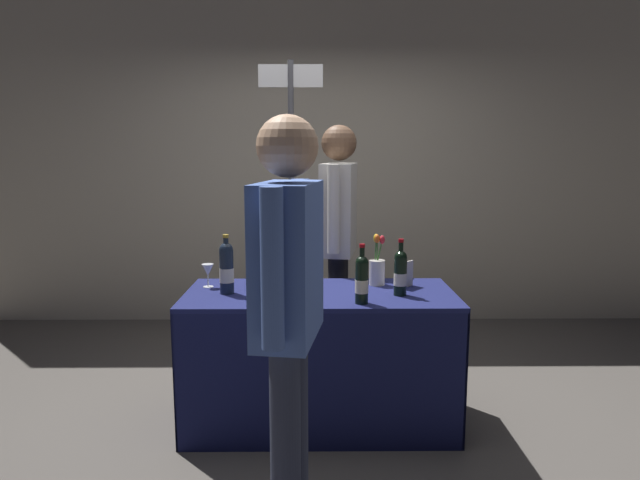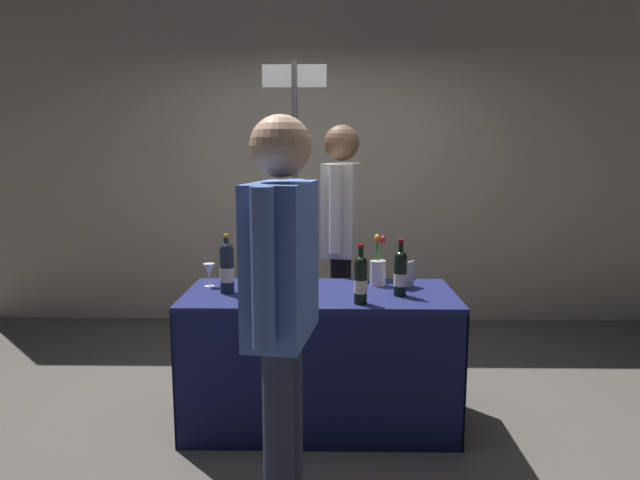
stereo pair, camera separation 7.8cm
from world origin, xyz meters
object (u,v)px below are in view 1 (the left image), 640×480
at_px(featured_wine_bottle, 255,263).
at_px(display_bottle_0, 285,272).
at_px(flower_vase, 377,269).
at_px(vendor_presenter, 339,226).
at_px(tasting_table, 320,334).
at_px(wine_glass_mid, 208,271).
at_px(wine_glass_near_vendor, 285,272).
at_px(wine_glass_near_taster, 269,268).
at_px(taster_foreground_right, 289,292).
at_px(booth_signpost, 291,185).

bearing_deg(featured_wine_bottle, display_bottle_0, -50.33).
bearing_deg(flower_vase, featured_wine_bottle, -174.28).
bearing_deg(vendor_presenter, tasting_table, -1.16).
relative_size(tasting_table, wine_glass_mid, 11.10).
bearing_deg(display_bottle_0, wine_glass_near_vendor, 92.34).
bearing_deg(featured_wine_bottle, wine_glass_mid, 174.80).
bearing_deg(wine_glass_near_taster, featured_wine_bottle, -132.04).
bearing_deg(wine_glass_mid, vendor_presenter, 37.32).
bearing_deg(wine_glass_mid, flower_vase, 2.70).
bearing_deg(wine_glass_near_taster, taster_foreground_right, -81.54).
distance_m(featured_wine_bottle, vendor_presenter, 0.83).
relative_size(featured_wine_bottle, vendor_presenter, 0.20).
xyz_separation_m(display_bottle_0, wine_glass_near_vendor, (-0.01, 0.23, -0.05)).
distance_m(tasting_table, featured_wine_bottle, 0.56).
relative_size(tasting_table, taster_foreground_right, 0.90).
relative_size(wine_glass_mid, flower_vase, 0.45).
relative_size(wine_glass_near_vendor, wine_glass_mid, 1.02).
relative_size(wine_glass_near_taster, flower_vase, 0.46).
relative_size(tasting_table, featured_wine_bottle, 4.34).
distance_m(tasting_table, display_bottle_0, 0.46).
relative_size(flower_vase, vendor_presenter, 0.18).
bearing_deg(vendor_presenter, flower_vase, 29.79).
height_order(wine_glass_near_taster, vendor_presenter, vendor_presenter).
height_order(tasting_table, flower_vase, flower_vase).
bearing_deg(booth_signpost, wine_glass_mid, -115.85).
xyz_separation_m(tasting_table, booth_signpost, (-0.20, 1.07, 0.80)).
bearing_deg(wine_glass_mid, featured_wine_bottle, -5.20).
distance_m(wine_glass_mid, flower_vase, 1.00).
xyz_separation_m(wine_glass_near_vendor, taster_foreground_right, (0.07, -1.09, 0.16)).
xyz_separation_m(tasting_table, wine_glass_near_taster, (-0.31, 0.18, 0.35)).
height_order(display_bottle_0, booth_signpost, booth_signpost).
xyz_separation_m(display_bottle_0, flower_vase, (0.54, 0.30, -0.05)).
bearing_deg(display_bottle_0, tasting_table, 33.21).
xyz_separation_m(wine_glass_mid, taster_foreground_right, (0.53, -1.12, 0.15)).
xyz_separation_m(tasting_table, flower_vase, (0.34, 0.17, 0.35)).
distance_m(wine_glass_near_vendor, wine_glass_mid, 0.46).
distance_m(vendor_presenter, booth_signpost, 0.54).
bearing_deg(wine_glass_near_vendor, vendor_presenter, 61.92).
bearing_deg(wine_glass_near_vendor, tasting_table, -26.07).
bearing_deg(taster_foreground_right, featured_wine_bottle, 21.77).
distance_m(wine_glass_near_vendor, taster_foreground_right, 1.11).
bearing_deg(vendor_presenter, featured_wine_bottle, -29.99).
bearing_deg(featured_wine_bottle, tasting_table, -14.74).
xyz_separation_m(wine_glass_mid, vendor_presenter, (0.79, 0.61, 0.19)).
bearing_deg(display_bottle_0, wine_glass_near_taster, 110.03).
height_order(display_bottle_0, wine_glass_near_vendor, display_bottle_0).
bearing_deg(vendor_presenter, booth_signpost, -125.60).
xyz_separation_m(wine_glass_near_vendor, vendor_presenter, (0.34, 0.63, 0.19)).
distance_m(wine_glass_mid, booth_signpost, 1.14).
relative_size(wine_glass_mid, vendor_presenter, 0.08).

